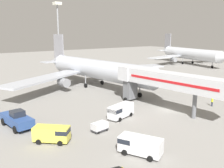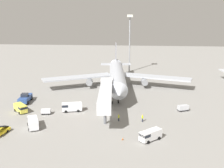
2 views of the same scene
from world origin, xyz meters
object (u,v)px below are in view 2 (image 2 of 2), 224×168
(airplane_at_gate, at_px, (117,75))
(safety_cone_alpha, at_px, (123,139))
(service_van_rear_right, at_px, (21,108))
(service_van_far_left, at_px, (150,135))
(jet_bridge, at_px, (106,93))
(ground_crew_worker_foreground, at_px, (119,117))
(apron_light_mast, at_px, (130,32))
(service_van_outer_right, at_px, (71,107))
(pushback_tug, at_px, (25,98))
(baggage_cart_mid_left, at_px, (183,108))
(baggage_cart_mid_center, at_px, (46,111))
(service_van_near_center, at_px, (33,122))
(ground_crew_worker_midground, at_px, (142,118))

(airplane_at_gate, relative_size, safety_cone_alpha, 99.81)
(service_van_rear_right, relative_size, service_van_far_left, 0.94)
(jet_bridge, height_order, ground_crew_worker_foreground, jet_bridge)
(service_van_far_left, bearing_deg, ground_crew_worker_foreground, 125.88)
(jet_bridge, relative_size, ground_crew_worker_foreground, 12.85)
(airplane_at_gate, height_order, ground_crew_worker_foreground, airplane_at_gate)
(apron_light_mast, bearing_deg, service_van_outer_right, -104.85)
(pushback_tug, distance_m, baggage_cart_mid_left, 43.97)
(jet_bridge, distance_m, baggage_cart_mid_center, 15.88)
(ground_crew_worker_foreground, height_order, apron_light_mast, apron_light_mast)
(service_van_far_left, bearing_deg, safety_cone_alpha, -176.95)
(jet_bridge, xyz_separation_m, baggage_cart_mid_left, (19.80, 3.91, -4.55))
(service_van_rear_right, xyz_separation_m, baggage_cart_mid_center, (6.86, -0.76, -0.45))
(baggage_cart_mid_left, bearing_deg, airplane_at_gate, 133.10)
(service_van_far_left, height_order, service_van_near_center, service_van_near_center)
(safety_cone_alpha, bearing_deg, service_van_near_center, 167.43)
(airplane_at_gate, distance_m, safety_cone_alpha, 38.93)
(airplane_at_gate, distance_m, service_van_far_left, 39.47)
(baggage_cart_mid_center, bearing_deg, safety_cone_alpha, -32.79)
(jet_bridge, xyz_separation_m, ground_crew_worker_foreground, (3.54, -4.68, -4.44))
(airplane_at_gate, bearing_deg, ground_crew_worker_midground, -74.24)
(service_van_outer_right, distance_m, ground_crew_worker_foreground, 13.90)
(pushback_tug, bearing_deg, jet_bridge, -16.78)
(service_van_far_left, relative_size, safety_cone_alpha, 9.64)
(baggage_cart_mid_left, bearing_deg, service_van_far_left, -117.20)
(jet_bridge, bearing_deg, ground_crew_worker_midground, -26.53)
(baggage_cart_mid_left, distance_m, ground_crew_worker_midground, 13.64)
(baggage_cart_mid_center, height_order, ground_crew_worker_midground, ground_crew_worker_midground)
(baggage_cart_mid_center, bearing_deg, service_van_far_left, -26.33)
(airplane_at_gate, xyz_separation_m, baggage_cart_mid_center, (-16.16, -25.54, -3.87))
(service_van_near_center, bearing_deg, apron_light_mast, 72.41)
(airplane_at_gate, xyz_separation_m, service_van_far_left, (9.39, -38.19, -3.41))
(service_van_rear_right, xyz_separation_m, safety_cone_alpha, (26.95, -13.70, -0.96))
(service_van_outer_right, distance_m, apron_light_mast, 55.00)
(service_van_far_left, bearing_deg, apron_light_mast, 95.27)
(pushback_tug, xyz_separation_m, baggage_cart_mid_center, (8.95, -8.86, -0.49))
(airplane_at_gate, bearing_deg, service_van_rear_right, -132.89)
(service_van_near_center, bearing_deg, baggage_cart_mid_left, 21.66)
(ground_crew_worker_foreground, height_order, ground_crew_worker_midground, ground_crew_worker_midground)
(service_van_outer_right, relative_size, baggage_cart_mid_center, 2.18)
(pushback_tug, height_order, service_van_rear_right, pushback_tug)
(jet_bridge, relative_size, ground_crew_worker_midground, 12.53)
(airplane_at_gate, bearing_deg, apron_light_mast, 83.30)
(baggage_cart_mid_center, bearing_deg, ground_crew_worker_foreground, -9.38)
(service_van_near_center, relative_size, baggage_cart_mid_left, 1.76)
(service_van_rear_right, height_order, service_van_outer_right, service_van_outer_right)
(jet_bridge, bearing_deg, baggage_cart_mid_center, -173.93)
(service_van_near_center, relative_size, safety_cone_alpha, 10.75)
(ground_crew_worker_foreground, bearing_deg, baggage_cart_mid_left, 27.86)
(service_van_near_center, bearing_deg, ground_crew_worker_midground, 12.66)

